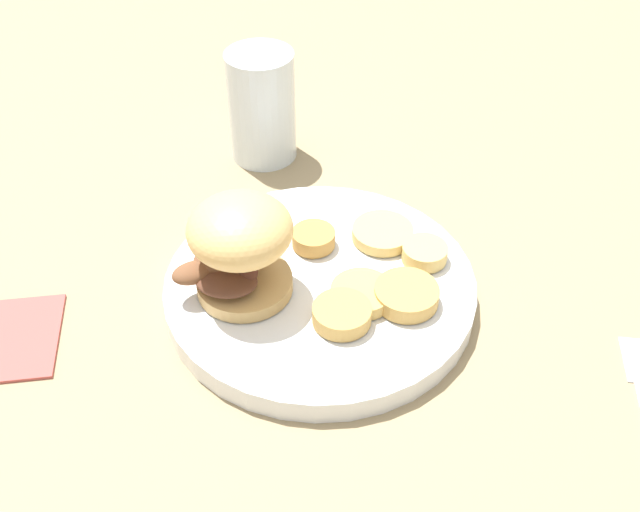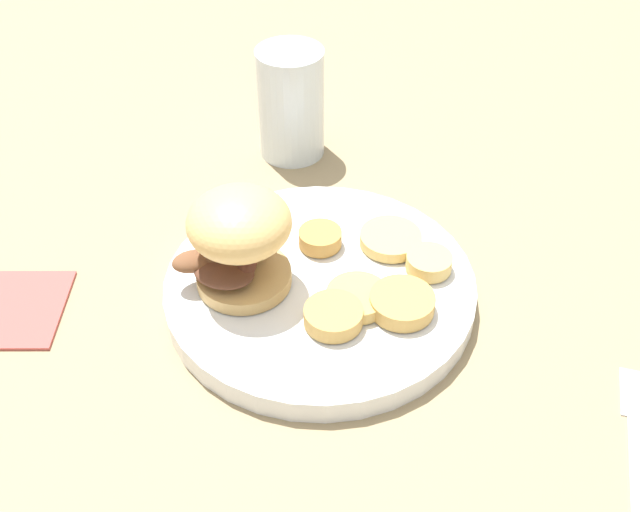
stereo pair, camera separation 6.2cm
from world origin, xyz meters
The scene contains 10 objects.
ground_plane centered at (0.00, 0.00, 0.00)m, with size 4.00×4.00×0.00m, color #937F5B.
dinner_plate centered at (0.00, 0.00, 0.01)m, with size 0.27×0.27×0.02m.
sandwich centered at (-0.04, -0.06, 0.07)m, with size 0.09×0.10×0.09m.
potato_round_0 centered at (0.04, 0.01, 0.03)m, with size 0.05×0.05×0.01m, color tan.
potato_round_1 centered at (0.00, 0.08, 0.03)m, with size 0.06×0.06×0.01m, color #DBB766.
potato_round_2 centered at (0.07, 0.03, 0.03)m, with size 0.05×0.05×0.01m, color tan.
potato_round_3 centered at (0.04, 0.08, 0.03)m, with size 0.04×0.04×0.01m, color #DBB766.
potato_round_4 centered at (0.05, -0.02, 0.03)m, with size 0.05×0.05×0.01m, color tan.
potato_round_5 centered at (-0.04, 0.03, 0.03)m, with size 0.04×0.04×0.01m, color #BC8942.
drinking_glass centered at (-0.20, 0.11, 0.06)m, with size 0.07×0.07×0.12m.
Camera 1 is at (0.34, -0.32, 0.46)m, focal length 42.00 mm.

